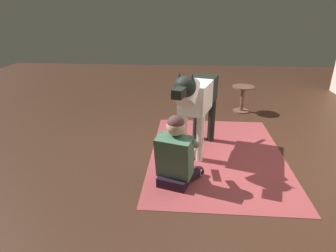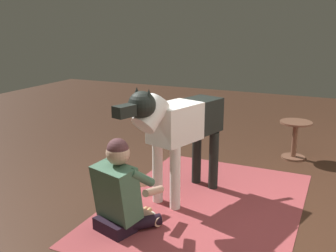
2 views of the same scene
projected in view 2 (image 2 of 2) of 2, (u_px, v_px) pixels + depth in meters
The scene contains 6 objects.
ground_plane at pixel (199, 218), 3.75m from camera, with size 13.88×13.88×0.00m, color #3B2317.
area_rug at pixel (205, 205), 4.00m from camera, with size 2.56×1.86×0.01m, color #993C40.
person_sitting_on_floor at pixel (121, 192), 3.48m from camera, with size 0.70×0.59×0.86m.
large_dog at pixel (179, 125), 3.95m from camera, with size 1.54×0.62×1.26m.
hot_dog_on_plate at pixel (144, 214), 3.78m from camera, with size 0.23×0.23×0.06m.
round_side_table at pixel (295, 136), 5.30m from camera, with size 0.43×0.43×0.52m.
Camera 2 is at (3.20, 1.12, 1.84)m, focal length 41.57 mm.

